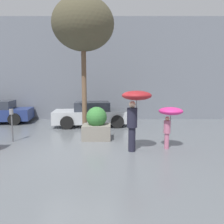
# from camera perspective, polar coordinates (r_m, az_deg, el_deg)

# --- Properties ---
(ground_plane) EXTENTS (40.00, 40.00, 0.00)m
(ground_plane) POSITION_cam_1_polar(r_m,az_deg,el_deg) (7.17, -9.25, -10.00)
(ground_plane) COLOR slate
(building_facade) EXTENTS (18.00, 0.30, 6.00)m
(building_facade) POSITION_cam_1_polar(r_m,az_deg,el_deg) (13.33, -5.04, 11.05)
(building_facade) COLOR slate
(building_facade) RESTS_ON ground
(planter_box) EXTENTS (1.07, 0.82, 1.26)m
(planter_box) POSITION_cam_1_polar(r_m,az_deg,el_deg) (8.42, -4.16, -3.30)
(planter_box) COLOR gray
(planter_box) RESTS_ON ground
(person_adult) EXTENTS (0.91, 0.91, 1.92)m
(person_adult) POSITION_cam_1_polar(r_m,az_deg,el_deg) (6.75, 5.96, 1.88)
(person_adult) COLOR #1E1E2D
(person_adult) RESTS_ON ground
(person_child) EXTENTS (0.78, 0.78, 1.38)m
(person_child) POSITION_cam_1_polar(r_m,az_deg,el_deg) (7.30, 14.80, -0.73)
(person_child) COLOR #B76684
(person_child) RESTS_ON ground
(parked_car_near) EXTENTS (4.04, 2.29, 1.22)m
(parked_car_near) POSITION_cam_1_polar(r_m,az_deg,el_deg) (11.33, -5.35, -0.59)
(parked_car_near) COLOR #B7BCC1
(parked_car_near) RESTS_ON ground
(street_tree) EXTENTS (2.49, 2.49, 5.56)m
(street_tree) POSITION_cam_1_polar(r_m,az_deg,el_deg) (9.48, -7.68, 21.62)
(street_tree) COLOR brown
(street_tree) RESTS_ON ground
(parking_meter) EXTENTS (0.14, 0.14, 1.22)m
(parking_meter) POSITION_cam_1_polar(r_m,az_deg,el_deg) (8.81, -24.87, -1.48)
(parking_meter) COLOR #595B60
(parking_meter) RESTS_ON ground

